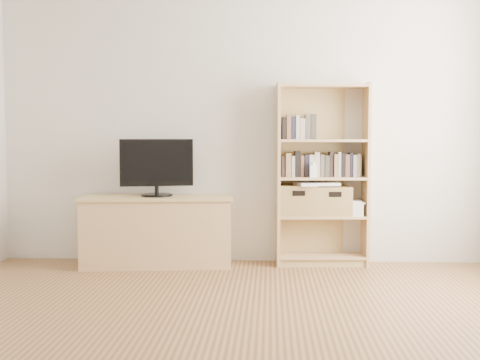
# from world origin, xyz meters

# --- Properties ---
(floor) EXTENTS (4.50, 5.00, 0.01)m
(floor) POSITION_xyz_m (0.00, 0.00, 0.00)
(floor) COLOR brown
(floor) RESTS_ON ground
(back_wall) EXTENTS (4.50, 0.02, 2.60)m
(back_wall) POSITION_xyz_m (0.00, 2.50, 1.30)
(back_wall) COLOR silver
(back_wall) RESTS_ON floor
(tv_stand) EXTENTS (1.34, 0.62, 0.60)m
(tv_stand) POSITION_xyz_m (-0.78, 2.26, 0.30)
(tv_stand) COLOR tan
(tv_stand) RESTS_ON floor
(bookshelf) EXTENTS (0.83, 0.33, 1.62)m
(bookshelf) POSITION_xyz_m (0.69, 2.36, 0.81)
(bookshelf) COLOR tan
(bookshelf) RESTS_ON floor
(television) EXTENTS (0.64, 0.20, 0.51)m
(television) POSITION_xyz_m (-0.78, 2.26, 0.88)
(television) COLOR black
(television) RESTS_ON tv_stand
(books_row_mid) EXTENTS (0.87, 0.20, 0.23)m
(books_row_mid) POSITION_xyz_m (0.69, 2.37, 0.91)
(books_row_mid) COLOR #2C1F1D
(books_row_mid) RESTS_ON bookshelf
(books_row_upper) EXTENTS (0.36, 0.16, 0.18)m
(books_row_upper) POSITION_xyz_m (0.51, 2.36, 1.22)
(books_row_upper) COLOR #2C1F1D
(books_row_upper) RESTS_ON bookshelf
(baby_monitor) EXTENTS (0.06, 0.04, 0.11)m
(baby_monitor) POSITION_xyz_m (0.61, 2.26, 0.85)
(baby_monitor) COLOR white
(baby_monitor) RESTS_ON bookshelf
(basket_left) EXTENTS (0.34, 0.28, 0.27)m
(basket_left) POSITION_xyz_m (0.48, 2.34, 0.58)
(basket_left) COLOR olive
(basket_left) RESTS_ON bookshelf
(basket_right) EXTENTS (0.33, 0.28, 0.26)m
(basket_right) POSITION_xyz_m (0.79, 2.36, 0.58)
(basket_right) COLOR olive
(basket_right) RESTS_ON bookshelf
(laptop) EXTENTS (0.41, 0.34, 0.03)m
(laptop) POSITION_xyz_m (0.64, 2.34, 0.73)
(laptop) COLOR silver
(laptop) RESTS_ON basket_left
(magazine_stack) EXTENTS (0.17, 0.24, 0.11)m
(magazine_stack) POSITION_xyz_m (0.97, 2.37, 0.51)
(magazine_stack) COLOR silver
(magazine_stack) RESTS_ON bookshelf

